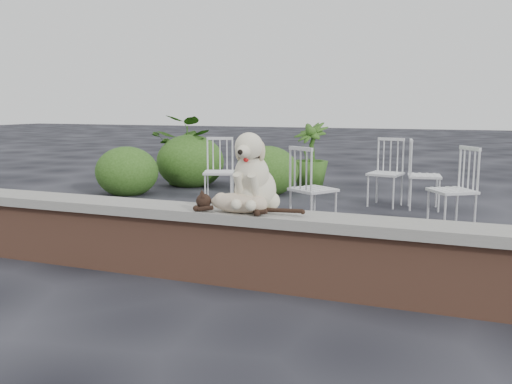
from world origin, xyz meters
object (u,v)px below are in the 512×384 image
(chair_c, at_px, (313,188))
(chair_e, at_px, (424,175))
(dog, at_px, (255,171))
(potted_plant_a, at_px, (186,150))
(cat, at_px, (238,202))
(chair_a, at_px, (219,171))
(chair_b, at_px, (386,173))
(potted_plant_b, at_px, (310,155))
(chair_d, at_px, (452,189))

(chair_c, relative_size, chair_e, 1.00)
(dog, xyz_separation_m, potted_plant_a, (-3.14, 4.64, -0.28))
(cat, xyz_separation_m, chair_a, (-1.68, 3.22, -0.20))
(chair_b, bearing_deg, potted_plant_b, 146.21)
(dog, relative_size, chair_b, 0.66)
(dog, xyz_separation_m, chair_c, (-0.09, 2.01, -0.42))
(cat, relative_size, chair_c, 1.08)
(chair_d, bearing_deg, chair_b, -177.54)
(potted_plant_a, bearing_deg, chair_a, -48.70)
(cat, relative_size, chair_e, 1.08)
(chair_e, xyz_separation_m, potted_plant_a, (-4.11, 0.92, 0.14))
(chair_a, bearing_deg, potted_plant_a, 111.03)
(chair_d, xyz_separation_m, potted_plant_a, (-4.51, 2.16, 0.14))
(chair_d, xyz_separation_m, potted_plant_b, (-2.41, 2.75, 0.08))
(dog, distance_m, chair_b, 3.82)
(chair_c, relative_size, chair_a, 1.00)
(chair_a, distance_m, potted_plant_a, 2.09)
(chair_b, xyz_separation_m, chair_a, (-2.21, -0.70, 0.00))
(cat, bearing_deg, chair_e, 75.06)
(potted_plant_a, bearing_deg, dog, -55.92)
(dog, distance_m, chair_e, 3.87)
(chair_e, distance_m, potted_plant_a, 4.21)
(cat, distance_m, chair_d, 3.01)
(dog, bearing_deg, chair_c, 92.89)
(cat, relative_size, potted_plant_a, 0.83)
(dog, xyz_separation_m, chair_e, (0.97, 3.72, -0.42))
(chair_e, bearing_deg, chair_c, 139.60)
(chair_b, distance_m, potted_plant_a, 3.69)
(chair_e, distance_m, potted_plant_b, 2.52)
(chair_d, bearing_deg, chair_e, 164.69)
(potted_plant_a, bearing_deg, chair_b, -13.59)
(potted_plant_b, bearing_deg, cat, -79.87)
(dog, height_order, potted_plant_b, dog)
(chair_a, bearing_deg, dog, -80.44)
(chair_e, bearing_deg, chair_a, 94.87)
(chair_d, bearing_deg, dog, -61.88)
(cat, relative_size, potted_plant_b, 0.92)
(chair_d, bearing_deg, cat, -61.84)
(cat, bearing_deg, potted_plant_a, 122.85)
(chair_b, distance_m, chair_c, 1.84)
(chair_b, height_order, potted_plant_b, potted_plant_b)
(cat, bearing_deg, chair_a, 117.86)
(chair_d, xyz_separation_m, chair_a, (-3.13, 0.59, 0.00))
(dog, height_order, chair_a, dog)
(chair_d, xyz_separation_m, chair_c, (-1.46, -0.47, 0.00))
(chair_e, height_order, potted_plant_a, potted_plant_a)
(chair_a, xyz_separation_m, potted_plant_a, (-1.37, 1.56, 0.14))
(chair_c, bearing_deg, potted_plant_a, -7.51)
(chair_e, bearing_deg, potted_plant_a, 68.96)
(chair_d, distance_m, potted_plant_a, 5.00)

